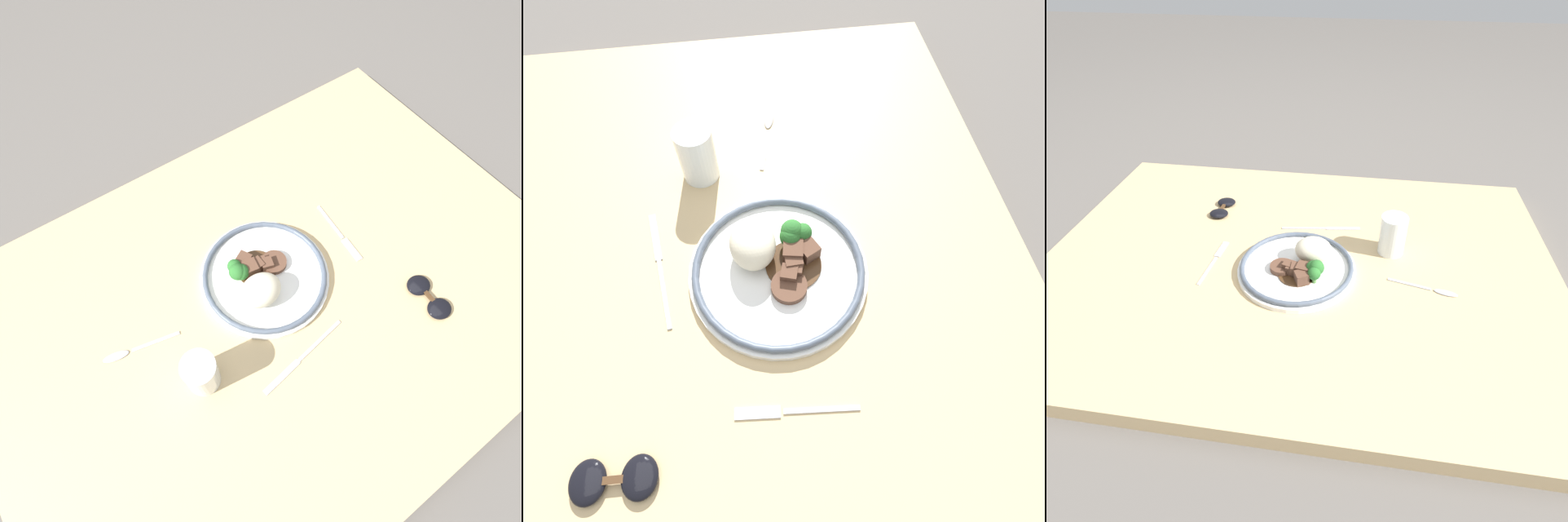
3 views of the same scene
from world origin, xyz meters
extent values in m
plane|color=#5B5651|center=(0.00, 0.00, 0.00)|extent=(8.00, 8.00, 0.00)
cube|color=tan|center=(0.00, 0.00, 0.02)|extent=(1.28, 0.93, 0.04)
cylinder|color=white|center=(0.01, -0.05, 0.05)|extent=(0.29, 0.29, 0.01)
torus|color=#4C5666|center=(0.01, -0.05, 0.06)|extent=(0.27, 0.27, 0.01)
ellipsoid|color=beige|center=(0.04, -0.01, 0.09)|extent=(0.09, 0.07, 0.06)
cylinder|color=brown|center=(-0.03, -0.06, 0.06)|extent=(0.06, 0.06, 0.01)
cylinder|color=#472D19|center=(0.01, -0.07, 0.06)|extent=(0.09, 0.09, 0.00)
cube|color=brown|center=(0.03, -0.10, 0.07)|extent=(0.04, 0.04, 0.03)
cube|color=brown|center=(-0.01, -0.06, 0.07)|extent=(0.03, 0.03, 0.03)
cube|color=brown|center=(0.01, -0.07, 0.07)|extent=(0.03, 0.03, 0.03)
cube|color=brown|center=(0.00, -0.07, 0.07)|extent=(0.03, 0.03, 0.02)
cube|color=brown|center=(0.03, -0.07, 0.07)|extent=(0.04, 0.04, 0.03)
cylinder|color=#568442|center=(0.06, -0.09, 0.06)|extent=(0.01, 0.01, 0.01)
sphere|color=#286628|center=(0.06, -0.09, 0.08)|extent=(0.03, 0.03, 0.03)
cylinder|color=#568442|center=(0.06, -0.08, 0.06)|extent=(0.01, 0.01, 0.02)
sphere|color=#286628|center=(0.06, -0.08, 0.09)|extent=(0.04, 0.04, 0.04)
cylinder|color=#568442|center=(0.05, -0.07, 0.06)|extent=(0.01, 0.01, 0.01)
sphere|color=#286628|center=(0.05, -0.07, 0.08)|extent=(0.04, 0.04, 0.04)
cylinder|color=#F4AD19|center=(0.23, 0.07, 0.07)|extent=(0.06, 0.06, 0.06)
cylinder|color=white|center=(0.23, 0.07, 0.10)|extent=(0.07, 0.07, 0.10)
cube|color=#ADADB2|center=(-0.21, -0.08, 0.04)|extent=(0.02, 0.11, 0.00)
cube|color=#ADADB2|center=(-0.20, 0.01, 0.04)|extent=(0.02, 0.06, 0.00)
cube|color=#ADADB2|center=(0.00, 0.14, 0.04)|extent=(0.13, 0.02, 0.00)
cube|color=#ADADB2|center=(0.11, 0.15, 0.04)|extent=(0.09, 0.02, 0.00)
cube|color=#ADADB2|center=(0.28, -0.06, 0.04)|extent=(0.10, 0.03, 0.00)
ellipsoid|color=#ADADB2|center=(0.36, -0.07, 0.05)|extent=(0.06, 0.03, 0.01)
ellipsoid|color=black|center=(-0.26, 0.17, 0.05)|extent=(0.06, 0.05, 0.02)
ellipsoid|color=black|center=(-0.25, 0.23, 0.05)|extent=(0.06, 0.05, 0.02)
cube|color=#472D19|center=(-0.26, 0.20, 0.05)|extent=(0.01, 0.03, 0.00)
camera|label=1|loc=(0.24, 0.27, 0.86)|focal=28.00mm
camera|label=2|loc=(-0.29, -0.01, 0.63)|focal=28.00mm
camera|label=3|loc=(0.14, -0.79, 0.69)|focal=28.00mm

